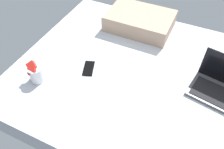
# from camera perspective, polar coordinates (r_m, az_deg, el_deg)

# --- Properties ---
(bed_mattress) EXTENTS (1.80, 1.40, 0.18)m
(bed_mattress) POSITION_cam_1_polar(r_m,az_deg,el_deg) (1.61, 8.87, -2.21)
(bed_mattress) COLOR #B7BCC6
(bed_mattress) RESTS_ON ground
(laptop) EXTENTS (0.37, 0.29, 0.23)m
(laptop) POSITION_cam_1_polar(r_m,az_deg,el_deg) (1.55, 25.61, -2.96)
(laptop) COLOR #4C4C51
(laptop) RESTS_ON bed_mattress
(snack_cup) EXTENTS (0.10, 0.10, 0.15)m
(snack_cup) POSITION_cam_1_polar(r_m,az_deg,el_deg) (1.53, -18.73, 0.27)
(snack_cup) COLOR silver
(snack_cup) RESTS_ON bed_mattress
(cell_phone) EXTENTS (0.11, 0.15, 0.01)m
(cell_phone) POSITION_cam_1_polar(r_m,az_deg,el_deg) (1.57, -5.91, 1.57)
(cell_phone) COLOR black
(cell_phone) RESTS_ON bed_mattress
(pillow) EXTENTS (0.52, 0.36, 0.13)m
(pillow) POSITION_cam_1_polar(r_m,az_deg,el_deg) (1.91, 7.03, 13.29)
(pillow) COLOR tan
(pillow) RESTS_ON bed_mattress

